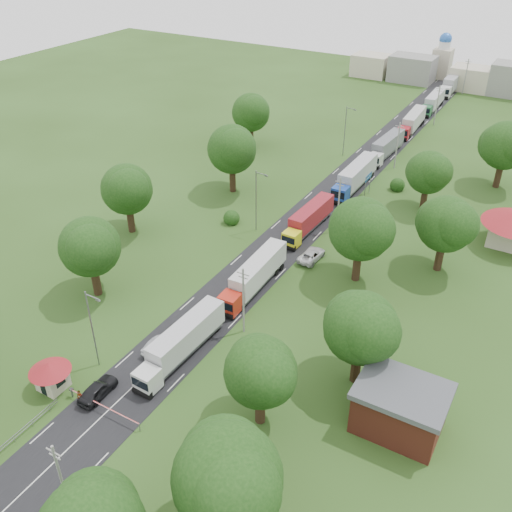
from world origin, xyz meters
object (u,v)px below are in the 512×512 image
Objects in this scene: guard_booth at (50,372)px; truck_0 at (182,342)px; car_lane_mid at (161,344)px; info_sign at (368,180)px; boom_barrier at (94,402)px; pedestrian_near at (80,397)px; car_lane_front at (98,390)px.

truck_0 is (8.96, 10.79, -0.08)m from guard_booth.
guard_booth is 0.91× the size of car_lane_mid.
truck_0 is at bearing -94.00° from info_sign.
info_sign is at bearing 83.76° from boom_barrier.
guard_booth reaches higher than car_lane_mid.
pedestrian_near reaches higher than boom_barrier.
boom_barrier is 1.76m from car_lane_front.
boom_barrier is 0.65× the size of truck_0.
guard_booth is at bearing 155.34° from pedestrian_near.
guard_booth is 5.31m from car_lane_front.
info_sign is at bearing -100.44° from car_lane_front.
truck_0 reaches higher than car_lane_mid.
boom_barrier is 1.84m from pedestrian_near.
truck_0 is 10.21m from car_lane_front.
car_lane_mid is (0.36, 10.45, -0.09)m from boom_barrier.
pedestrian_near is (-0.90, -1.66, -0.03)m from car_lane_front.
truck_0 is 2.92× the size of car_lane_mid.
car_lane_front is (-4.04, -9.29, -1.26)m from truck_0.
pedestrian_near is at bearing -114.30° from truck_0.
car_lane_mid is at bearing 88.04° from boom_barrier.
car_lane_front is at bearing 121.71° from boom_barrier.
truck_0 is at bearing 43.27° from pedestrian_near.
boom_barrier is at bearing -96.24° from info_sign.
info_sign is at bearing 59.64° from pedestrian_near.
guard_booth is 0.31× the size of truck_0.
guard_booth is at bearing 13.84° from car_lane_front.
guard_booth is (-5.84, -0.00, 1.27)m from boom_barrier.
car_lane_front is 3.04× the size of pedestrian_near.
info_sign is at bearing 86.00° from truck_0.
info_sign is 0.84× the size of car_lane_mid.
info_sign reaches higher than car_lane_mid.
car_lane_mid is at bearing -173.04° from truck_0.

